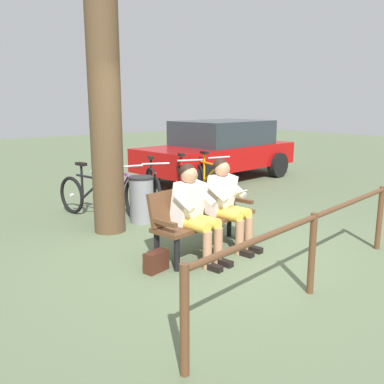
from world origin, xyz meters
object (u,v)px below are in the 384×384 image
Objects in this scene: handbag at (156,261)px; bicycle_blue at (208,180)px; litter_bin at (142,199)px; bicycle_silver at (123,192)px; bicycle_purple at (153,188)px; tree_trunk at (105,103)px; person_reading at (227,199)px; bicycle_red at (89,198)px; person_companion at (194,208)px; bicycle_green at (184,184)px; bench at (202,213)px; parked_car at (219,149)px.

handbag is 0.18× the size of bicycle_blue.
bicycle_silver reaches higher than litter_bin.
bicycle_blue is at bearing -138.95° from handbag.
bicycle_purple reaches higher than litter_bin.
tree_trunk reaches higher than litter_bin.
person_reading is 1.33m from handbag.
litter_bin is 0.45× the size of bicycle_red.
person_companion is 3.12m from bicycle_green.
tree_trunk is at bearing -27.07° from bicycle_silver.
bench is 0.97m from handbag.
person_companion is at bearing 98.84° from tree_trunk.
tree_trunk is 3.18m from bicycle_blue.
bicycle_red is (0.21, -2.58, -0.30)m from person_companion.
bicycle_purple is 1.25m from bicycle_red.
parked_car is (-3.68, -3.83, 0.27)m from bench.
bench is at bearing -0.06° from bicycle_red.
handbag is (1.20, 0.12, -0.54)m from person_reading.
litter_bin reaches higher than handbag.
parked_car is (-3.53, -1.43, 0.41)m from bicycle_silver.
tree_trunk is at bearing -61.92° from bicycle_blue.
litter_bin is at bearing -19.08° from bicycle_purple.
person_reading reaches higher than handbag.
tree_trunk is 2.69m from bicycle_green.
bicycle_blue and bicycle_purple have the same top height.
person_companion reaches higher than handbag.
tree_trunk reaches higher than bench.
bicycle_purple is at bearing 77.65° from bicycle_red.
handbag is at bearing 5.19° from bench.
parked_car is (-2.93, -1.48, 0.41)m from bicycle_purple.
litter_bin is 0.17× the size of parked_car.
person_reading reaches higher than bicycle_red.
bicycle_blue is 2.59m from bicycle_red.
bicycle_green is at bearing -132.16° from handbag.
tree_trunk is 2.31× the size of bicycle_red.
litter_bin is (-0.94, -1.87, 0.26)m from handbag.
litter_bin is at bearing -116.73° from handbag.
tree_trunk is (-0.30, -1.75, 1.79)m from handbag.
bicycle_red is (1.25, -0.01, 0.00)m from bicycle_purple.
person_companion is 0.73× the size of bicycle_red.
bicycle_green is 0.96× the size of bicycle_red.
bicycle_red reaches higher than litter_bin.
bench reaches higher than litter_bin.
bench is 2.41m from bicycle_silver.
bicycle_red is at bearing -79.61° from bicycle_blue.
person_reading is at bearing 16.11° from bicycle_silver.
bicycle_green is at bearing -153.21° from litter_bin.
person_reading is 0.72× the size of bicycle_blue.
bicycle_silver is at bearing -95.45° from person_reading.
bicycle_green is 0.96× the size of bicycle_silver.
person_reading is 5.17m from parked_car.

